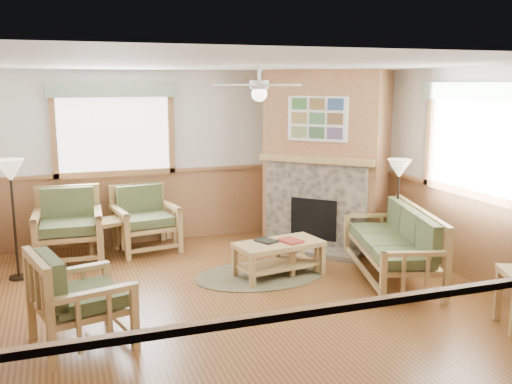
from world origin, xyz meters
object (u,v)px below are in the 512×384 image
object	(u,v)px
footstool	(297,255)
floor_lamp_left	(14,220)
sofa	(391,243)
armchair_back_left	(68,226)
armchair_back_right	(145,219)
end_table_chairs	(109,238)
armchair_left	(81,297)
coffee_table	(279,259)
floor_lamp_right	(397,210)

from	to	relation	value
footstool	floor_lamp_left	size ratio (longest dim) A/B	0.30
sofa	footstool	bearing A→B (deg)	-106.37
armchair_back_left	floor_lamp_left	world-z (taller)	floor_lamp_left
armchair_back_right	footstool	xyz separation A→B (m)	(1.78, -1.64, -0.28)
sofa	end_table_chairs	distance (m)	4.04
armchair_left	footstool	xyz separation A→B (m)	(2.85, 1.34, -0.27)
footstool	floor_lamp_left	xyz separation A→B (m)	(-3.55, 0.89, 0.58)
coffee_table	floor_lamp_left	distance (m)	3.44
end_table_chairs	footstool	world-z (taller)	end_table_chairs
sofa	armchair_back_left	distance (m)	4.48
armchair_back_right	armchair_left	distance (m)	3.17
armchair_back_left	floor_lamp_right	size ratio (longest dim) A/B	0.70
armchair_back_right	armchair_left	bearing A→B (deg)	-118.91
armchair_back_left	floor_lamp_right	xyz separation A→B (m)	(4.41, -1.54, 0.22)
armchair_back_left	armchair_back_right	size ratio (longest dim) A/B	1.05
armchair_back_left	coffee_table	xyz separation A→B (m)	(2.59, -1.60, -0.28)
armchair_back_left	end_table_chairs	distance (m)	0.61
armchair_back_left	end_table_chairs	bearing A→B (deg)	8.39
sofa	floor_lamp_left	bearing A→B (deg)	-92.78
armchair_back_right	armchair_left	world-z (taller)	armchair_back_right
sofa	armchair_left	bearing A→B (deg)	-64.14
sofa	armchair_back_right	world-z (taller)	armchair_back_right
armchair_back_left	armchair_left	distance (m)	2.83
armchair_left	end_table_chairs	distance (m)	2.93
footstool	floor_lamp_left	distance (m)	3.71
coffee_table	end_table_chairs	world-z (taller)	end_table_chairs
armchair_back_right	coffee_table	distance (m)	2.30
armchair_left	armchair_back_right	bearing A→B (deg)	-34.11
armchair_back_right	coffee_table	bearing A→B (deg)	-59.20
sofa	floor_lamp_right	distance (m)	0.81
armchair_left	coffee_table	distance (m)	2.83
coffee_table	floor_lamp_left	world-z (taller)	floor_lamp_left
coffee_table	floor_lamp_right	distance (m)	1.89
sofa	coffee_table	xyz separation A→B (m)	(-1.35, 0.54, -0.23)
floor_lamp_left	coffee_table	bearing A→B (deg)	-17.26
footstool	floor_lamp_right	world-z (taller)	floor_lamp_right
armchair_back_right	floor_lamp_left	size ratio (longest dim) A/B	0.62
armchair_back_left	coffee_table	distance (m)	3.05
sofa	floor_lamp_right	size ratio (longest dim) A/B	1.34
armchair_back_right	floor_lamp_left	bearing A→B (deg)	-166.40
footstool	armchair_left	bearing A→B (deg)	-154.76
armchair_left	footstool	world-z (taller)	armchair_left
armchair_left	coffee_table	bearing A→B (deg)	-78.60
sofa	coffee_table	world-z (taller)	sofa
footstool	end_table_chairs	bearing A→B (deg)	146.75
footstool	armchair_back_right	bearing A→B (deg)	137.47
armchair_back_right	floor_lamp_left	xyz separation A→B (m)	(-1.77, -0.74, 0.30)
sofa	armchair_back_left	world-z (taller)	armchair_back_left
armchair_back_left	end_table_chairs	size ratio (longest dim) A/B	1.91
armchair_back_right	armchair_left	xyz separation A→B (m)	(-1.07, -2.98, -0.01)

